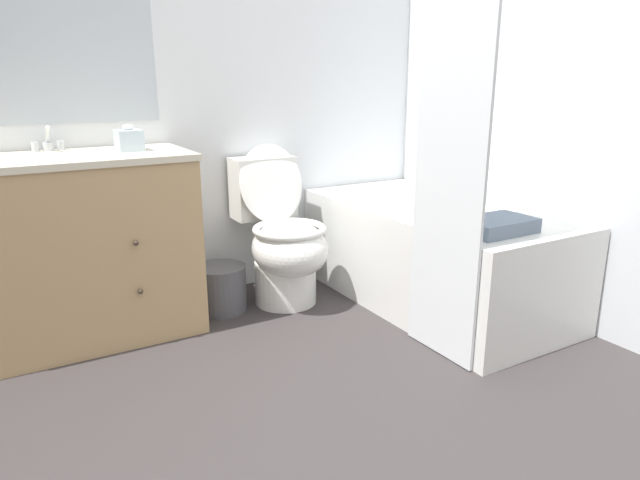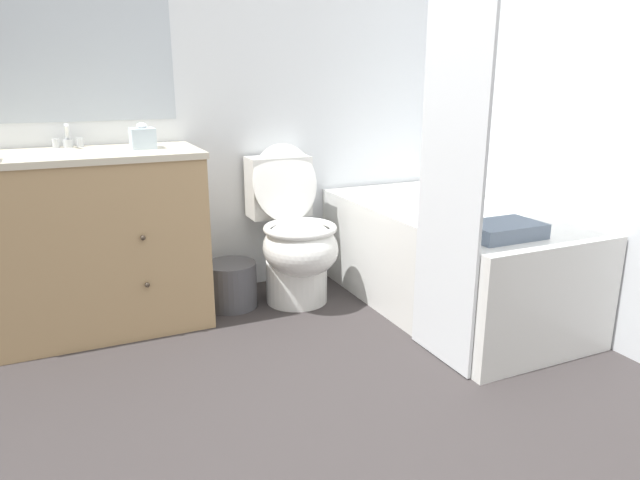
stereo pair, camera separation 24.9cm
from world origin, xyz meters
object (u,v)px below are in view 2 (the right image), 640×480
Objects in this scene: sink_faucet at (68,141)px; tissue_box at (143,138)px; vanity_cabinet at (81,242)px; wastebasket at (231,285)px; toilet at (294,240)px; bath_towel_folded at (503,230)px; bathtub at (446,257)px.

sink_faucet is 1.08× the size of tissue_box.
vanity_cabinet reaches higher than wastebasket.
toilet reaches higher than bath_towel_folded.
vanity_cabinet is 1.35× the size of toilet.
sink_faucet reaches higher than bathtub.
wastebasket is (0.73, -0.23, -0.79)m from sink_faucet.
sink_faucet is 0.43× the size of bath_towel_folded.
vanity_cabinet is 1.09m from toilet.
bathtub is (1.79, -0.70, -0.64)m from sink_faucet.
toilet is (1.08, -0.28, -0.57)m from sink_faucet.
tissue_box is (-0.39, 0.05, 0.80)m from wastebasket.
tissue_box is at bearing 2.81° from vanity_cabinet.
toilet is 0.56× the size of bathtub.
bath_towel_folded is (1.66, -1.24, -0.34)m from sink_faucet.
bathtub is at bearing -23.81° from wastebasket.
toilet is 3.13× the size of wastebasket.
vanity_cabinet is 8.84× the size of tissue_box.
sink_faucet is 0.52× the size of wastebasket.
tissue_box is 0.40× the size of bath_towel_folded.
vanity_cabinet is at bearing 147.74° from bath_towel_folded.
sink_faucet reaches higher than wastebasket.
vanity_cabinet is at bearing 164.40° from bathtub.
vanity_cabinet is 1.86m from bathtub.
toilet is 0.83m from bathtub.
wastebasket is 2.09× the size of tissue_box.
tissue_box reaches higher than vanity_cabinet.
toilet is at bearing 120.97° from bath_towel_folded.
bath_towel_folded is (1.33, -1.06, -0.35)m from tissue_box.
vanity_cabinet is 0.80m from wastebasket.
bath_towel_folded is at bearing -59.03° from toilet.
sink_faucet is 1.10m from wastebasket.
wastebasket is (0.73, -0.03, -0.32)m from vanity_cabinet.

